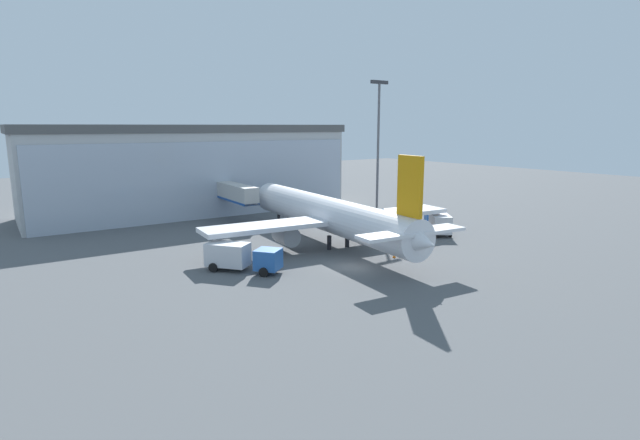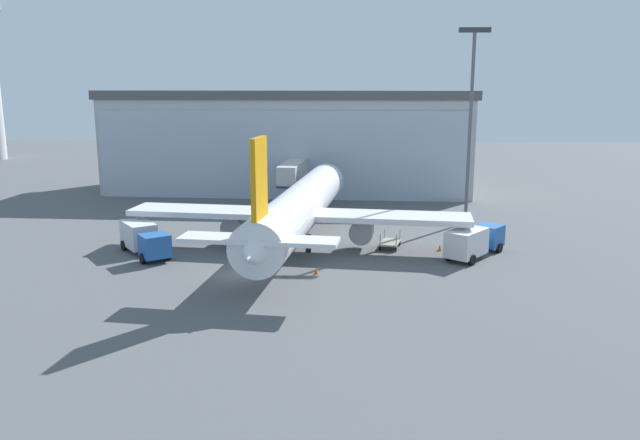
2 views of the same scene
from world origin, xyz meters
TOP-DOWN VIEW (x-y plane):
  - ground at (0.00, 0.00)m, footprint 240.00×240.00m
  - terminal_building at (-0.01, 40.71)m, footprint 50.76×17.87m
  - jet_bridge at (1.75, 29.76)m, footprint 3.22×14.08m
  - apron_light_mast at (20.95, 19.31)m, footprint 3.20×0.40m
  - airplane at (3.82, 8.94)m, footprint 31.06×36.25m
  - catering_truck at (-9.57, 5.33)m, footprint 6.11×7.17m
  - fuel_truck at (19.13, 5.70)m, footprint 6.21×7.12m
  - baggage_cart at (12.15, 8.49)m, footprint 2.20×3.09m
  - safety_cone_nose at (5.82, 0.16)m, footprint 0.36×0.36m
  - safety_cone_wingtip at (16.54, 7.68)m, footprint 0.36×0.36m

SIDE VIEW (x-z plane):
  - ground at x=0.00m, z-range 0.00..0.00m
  - safety_cone_nose at x=5.82m, z-range 0.00..0.55m
  - safety_cone_wingtip at x=16.54m, z-range 0.00..0.55m
  - baggage_cart at x=12.15m, z-range -0.25..1.25m
  - catering_truck at x=-9.57m, z-range 0.14..2.79m
  - fuel_truck at x=19.13m, z-range 0.14..2.79m
  - airplane at x=3.82m, z-range -2.03..9.11m
  - jet_bridge at x=1.75m, z-range 1.37..6.84m
  - terminal_building at x=-0.01m, z-range 0.00..13.90m
  - apron_light_mast at x=20.95m, z-range 1.78..22.04m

